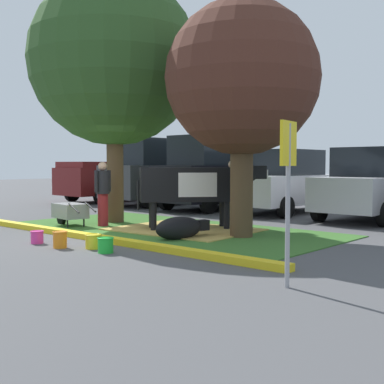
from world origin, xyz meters
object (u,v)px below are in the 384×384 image
at_px(shade_tree_right, 242,79).
at_px(sedan_blue, 286,182).
at_px(wheelbarrow, 70,211).
at_px(parking_sign, 288,171).
at_px(person_visitor_far, 239,195).
at_px(bucket_pink, 37,237).
at_px(suv_dark_grey, 160,172).
at_px(suv_black, 216,173).
at_px(person_visitor_near, 103,192).
at_px(bucket_green, 106,245).
at_px(pickup_truck_black, 122,175).
at_px(person_handler, 233,191).
at_px(calf_lying, 180,228).
at_px(sedan_silver, 374,185).
at_px(bucket_yellow, 93,241).
at_px(shade_tree_left, 114,61).
at_px(cow_holstein, 193,185).
at_px(bucket_orange, 60,239).

bearing_deg(shade_tree_right, sedan_blue, 111.86).
distance_m(wheelbarrow, parking_sign, 7.63).
distance_m(person_visitor_far, bucket_pink, 4.42).
bearing_deg(bucket_pink, wheelbarrow, 132.15).
bearing_deg(bucket_pink, sedan_blue, 87.51).
distance_m(parking_sign, suv_dark_grey, 13.29).
xyz_separation_m(wheelbarrow, suv_black, (-0.40, 6.32, 0.88)).
relative_size(person_visitor_near, bucket_green, 5.49).
relative_size(person_visitor_far, suv_black, 0.35).
distance_m(person_visitor_near, pickup_truck_black, 9.12).
bearing_deg(suv_dark_grey, person_visitor_near, -56.45).
bearing_deg(shade_tree_right, person_handler, 132.68).
relative_size(person_visitor_near, person_visitor_far, 1.01).
distance_m(shade_tree_right, bucket_pink, 5.27).
height_order(person_visitor_far, sedan_blue, sedan_blue).
relative_size(calf_lying, pickup_truck_black, 0.25).
bearing_deg(suv_dark_grey, sedan_silver, 2.03).
relative_size(calf_lying, suv_dark_grey, 0.29).
relative_size(person_visitor_far, bucket_pink, 6.05).
bearing_deg(wheelbarrow, sedan_blue, 71.79).
relative_size(person_visitor_near, bucket_pink, 6.09).
distance_m(calf_lying, suv_dark_grey, 9.13).
relative_size(shade_tree_right, sedan_silver, 1.13).
distance_m(bucket_yellow, pickup_truck_black, 12.46).
relative_size(parking_sign, suv_black, 0.45).
bearing_deg(suv_dark_grey, pickup_truck_black, 170.62).
xyz_separation_m(suv_black, sedan_silver, (5.46, 0.29, -0.29)).
height_order(person_visitor_near, bucket_pink, person_visitor_near).
bearing_deg(person_visitor_far, shade_tree_left, -172.07).
bearing_deg(bucket_yellow, suv_dark_grey, 128.47).
bearing_deg(parking_sign, suv_black, 133.66).
distance_m(shade_tree_right, suv_black, 7.16).
relative_size(bucket_green, pickup_truck_black, 0.05).
bearing_deg(person_visitor_far, bucket_yellow, -102.80).
distance_m(calf_lying, suv_black, 7.31).
bearing_deg(bucket_green, calf_lying, 92.86).
xyz_separation_m(parking_sign, pickup_truck_black, (-13.35, 8.58, -0.37)).
bearing_deg(person_visitor_near, shade_tree_left, 119.88).
relative_size(bucket_pink, suv_dark_grey, 0.06).
height_order(cow_holstein, pickup_truck_black, pickup_truck_black).
height_order(suv_dark_grey, sedan_silver, suv_dark_grey).
bearing_deg(calf_lying, sedan_silver, 76.71).
xyz_separation_m(person_handler, suv_black, (-3.39, 3.52, 0.37)).
xyz_separation_m(bucket_green, suv_black, (-4.06, 8.08, 1.13)).
bearing_deg(suv_black, bucket_pink, -75.10).
bearing_deg(shade_tree_left, calf_lying, -17.28).
xyz_separation_m(cow_holstein, bucket_pink, (-0.93, -3.59, -0.94)).
bearing_deg(cow_holstein, bucket_orange, -92.25).
height_order(person_visitor_far, bucket_pink, person_visitor_far).
bearing_deg(suv_black, sedan_silver, 3.08).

